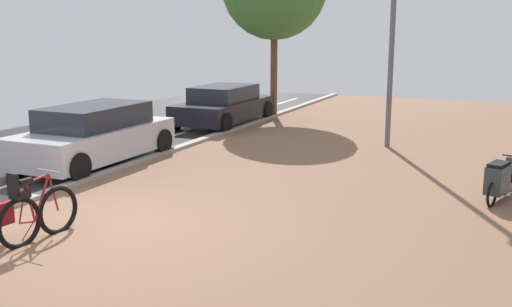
{
  "coord_description": "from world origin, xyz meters",
  "views": [
    {
      "loc": [
        5.75,
        -7.4,
        3.13
      ],
      "look_at": [
        1.63,
        1.77,
        1.0
      ],
      "focal_mm": 41.69,
      "sensor_mm": 36.0,
      "label": 1
    }
  ],
  "objects_px": {
    "parked_car_far": "(224,105)",
    "lamp_post": "(393,8)",
    "bicycle_foreground": "(35,213)",
    "parked_car_near": "(94,135)",
    "scooter_mid": "(501,180)"
  },
  "relations": [
    {
      "from": "parked_car_far",
      "to": "lamp_post",
      "type": "distance_m",
      "value": 6.75
    },
    {
      "from": "bicycle_foreground",
      "to": "lamp_post",
      "type": "xyz_separation_m",
      "value": [
        3.3,
        9.38,
        3.21
      ]
    },
    {
      "from": "parked_car_far",
      "to": "lamp_post",
      "type": "bearing_deg",
      "value": -16.07
    },
    {
      "from": "bicycle_foreground",
      "to": "lamp_post",
      "type": "bearing_deg",
      "value": 70.62
    },
    {
      "from": "parked_car_near",
      "to": "scooter_mid",
      "type": "bearing_deg",
      "value": 3.23
    },
    {
      "from": "scooter_mid",
      "to": "lamp_post",
      "type": "xyz_separation_m",
      "value": [
        -2.99,
        4.31,
        3.22
      ]
    },
    {
      "from": "bicycle_foreground",
      "to": "parked_car_far",
      "type": "height_order",
      "value": "parked_car_far"
    },
    {
      "from": "parked_car_near",
      "to": "parked_car_far",
      "type": "bearing_deg",
      "value": 89.18
    },
    {
      "from": "parked_car_far",
      "to": "bicycle_foreground",
      "type": "bearing_deg",
      "value": -77.26
    },
    {
      "from": "parked_car_far",
      "to": "lamp_post",
      "type": "relative_size",
      "value": 0.64
    },
    {
      "from": "bicycle_foreground",
      "to": "scooter_mid",
      "type": "height_order",
      "value": "bicycle_foreground"
    },
    {
      "from": "bicycle_foreground",
      "to": "parked_car_near",
      "type": "height_order",
      "value": "parked_car_near"
    },
    {
      "from": "scooter_mid",
      "to": "parked_car_near",
      "type": "height_order",
      "value": "parked_car_near"
    },
    {
      "from": "lamp_post",
      "to": "bicycle_foreground",
      "type": "bearing_deg",
      "value": -109.38
    },
    {
      "from": "bicycle_foreground",
      "to": "parked_car_near",
      "type": "distance_m",
      "value": 5.26
    }
  ]
}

